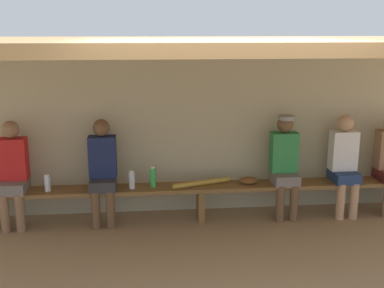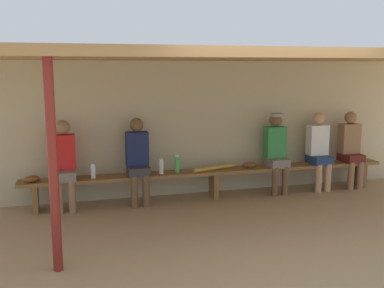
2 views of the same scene
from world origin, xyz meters
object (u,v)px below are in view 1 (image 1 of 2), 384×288
(player_in_white, at_px, (285,162))
(water_bottle_orange, at_px, (47,183))
(water_bottle_blue, at_px, (132,180))
(bench, at_px, (201,191))
(player_in_red, at_px, (344,161))
(baseball_bat, at_px, (202,183))
(baseball_glove_worn, at_px, (248,180))
(player_near_post, at_px, (13,170))
(water_bottle_green, at_px, (153,177))
(player_leftmost, at_px, (103,168))

(player_in_white, distance_m, water_bottle_orange, 3.01)
(water_bottle_blue, distance_m, water_bottle_orange, 1.04)
(bench, bearing_deg, water_bottle_orange, -179.07)
(player_in_red, bearing_deg, water_bottle_orange, -179.49)
(water_bottle_orange, bearing_deg, baseball_bat, 0.92)
(bench, xyz_separation_m, baseball_glove_worn, (0.62, 0.00, 0.12))
(water_bottle_orange, xyz_separation_m, baseball_bat, (1.92, 0.03, -0.07))
(player_near_post, xyz_separation_m, water_bottle_green, (1.71, 0.01, -0.14))
(player_in_white, bearing_deg, player_in_red, -0.03)
(player_leftmost, bearing_deg, baseball_glove_worn, -0.03)
(player_near_post, xyz_separation_m, water_bottle_orange, (0.41, -0.03, -0.17))
(water_bottle_green, relative_size, baseball_glove_worn, 1.13)
(player_leftmost, relative_size, baseball_glove_worn, 5.56)
(player_near_post, xyz_separation_m, baseball_bat, (2.33, -0.00, -0.24))
(player_in_white, height_order, water_bottle_blue, player_in_white)
(player_near_post, height_order, baseball_bat, player_near_post)
(bench, xyz_separation_m, water_bottle_blue, (-0.88, -0.04, 0.18))
(bench, xyz_separation_m, player_in_red, (1.89, 0.00, 0.34))
(baseball_bat, bearing_deg, water_bottle_orange, 163.50)
(player_in_white, relative_size, player_in_red, 1.01)
(player_in_red, bearing_deg, bench, -179.91)
(bench, distance_m, baseball_glove_worn, 0.63)
(bench, relative_size, player_in_red, 4.49)
(baseball_glove_worn, bearing_deg, baseball_bat, 3.62)
(bench, height_order, baseball_bat, baseball_bat)
(player_leftmost, distance_m, water_bottle_green, 0.64)
(water_bottle_blue, bearing_deg, player_leftmost, 173.46)
(player_near_post, distance_m, water_bottle_green, 1.72)
(player_near_post, height_order, water_bottle_orange, player_near_post)
(player_leftmost, relative_size, baseball_bat, 1.67)
(water_bottle_green, bearing_deg, player_in_red, -0.14)
(bench, relative_size, player_leftmost, 4.49)
(water_bottle_blue, bearing_deg, baseball_bat, 2.44)
(player_in_red, bearing_deg, water_bottle_blue, -179.15)
(bench, bearing_deg, player_in_red, 0.09)
(player_in_white, distance_m, player_in_red, 0.80)
(player_in_white, distance_m, baseball_glove_worn, 0.53)
(water_bottle_blue, bearing_deg, bench, 2.47)
(player_near_post, height_order, water_bottle_green, player_near_post)
(player_near_post, height_order, baseball_glove_worn, player_near_post)
(player_in_red, height_order, baseball_bat, player_in_red)
(baseball_glove_worn, bearing_deg, water_bottle_blue, 4.96)
(player_in_red, xyz_separation_m, water_bottle_green, (-2.50, 0.01, -0.14))
(player_near_post, height_order, player_in_white, player_in_white)
(player_leftmost, bearing_deg, water_bottle_orange, -177.12)
(player_leftmost, distance_m, baseball_bat, 1.27)
(water_bottle_green, bearing_deg, baseball_bat, -0.83)
(player_near_post, xyz_separation_m, player_in_white, (3.41, 0.00, 0.02))
(water_bottle_orange, bearing_deg, player_near_post, 175.25)
(player_leftmost, height_order, baseball_bat, player_leftmost)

